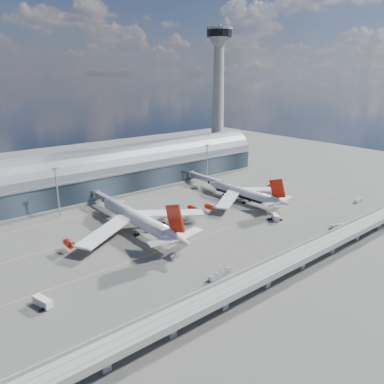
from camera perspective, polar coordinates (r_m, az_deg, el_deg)
ground at (r=181.43m, az=1.90°, el=-4.98°), size 500.00×500.00×0.00m
taxi_lines at (r=197.43m, az=-2.32°, el=-3.08°), size 200.00×80.12×0.01m
terminal at (r=239.20m, az=-10.45°, el=3.16°), size 200.00×30.00×28.00m
control_tower at (r=286.82m, az=3.99°, el=13.91°), size 19.00×19.00×103.00m
guideway at (r=146.20m, az=16.41°, el=-9.25°), size 220.00×8.50×7.20m
floodlight_mast_left at (r=198.86m, az=-19.85°, el=0.16°), size 3.00×0.70×25.70m
floodlight_mast_right at (r=248.32m, az=2.31°, el=4.51°), size 3.00×0.70×25.70m
airliner_left at (r=171.45m, az=-7.89°, el=-4.26°), size 68.36×71.76×21.94m
airliner_right at (r=213.76m, az=8.04°, el=-0.24°), size 56.62×59.17×18.78m
jet_bridge_left at (r=208.41m, az=-13.15°, el=-0.91°), size 4.40×28.00×7.25m
jet_bridge_right at (r=243.42m, az=1.72°, el=2.20°), size 4.40×32.00×7.25m
service_truck_0 at (r=130.13m, az=-21.80°, el=-15.30°), size 4.35×7.62×3.00m
service_truck_1 at (r=168.61m, az=-3.30°, el=-6.21°), size 6.12×4.29×3.24m
service_truck_2 at (r=181.91m, az=-5.14°, el=-4.51°), size 7.67×4.47×2.68m
service_truck_3 at (r=190.47m, az=12.56°, el=-3.76°), size 5.91×6.92×3.22m
service_truck_4 at (r=237.62m, az=0.71°, el=0.84°), size 2.60×4.49×2.47m
service_truck_5 at (r=209.04m, az=-11.07°, el=-1.80°), size 6.26×4.74×2.84m
cargo_train_0 at (r=137.54m, az=4.31°, el=-12.36°), size 11.29×3.01×1.86m
cargo_train_1 at (r=190.96m, az=21.58°, el=-4.79°), size 10.52×5.53×1.78m
cargo_train_2 at (r=232.48m, az=24.03°, el=-1.19°), size 8.09×2.25×1.79m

